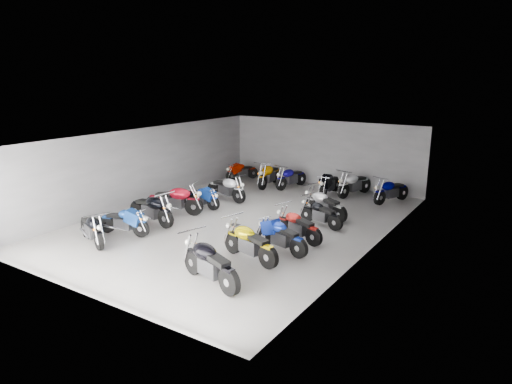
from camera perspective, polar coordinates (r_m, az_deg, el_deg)
ground at (r=17.17m, az=-1.70°, el=-3.70°), size 14.00×14.00×0.00m
wall_back at (r=22.73m, az=8.39°, el=4.82°), size 10.00×0.10×3.20m
wall_left at (r=19.96m, az=-13.65°, el=3.22°), size 0.10×14.00×3.20m
wall_right at (r=14.56m, az=14.66°, el=-0.94°), size 0.10×14.00×3.20m
ceiling at (r=16.45m, az=-1.78°, el=7.02°), size 10.00×14.00×0.04m
drain_grate at (r=16.78m, az=-2.67°, el=-4.12°), size 0.32×0.32×0.01m
motorcycle_left_a at (r=15.76m, az=-19.84°, el=-4.31°), size 2.03×0.93×0.94m
motorcycle_left_b at (r=16.26m, az=-16.16°, el=-3.57°), size 1.97×0.60×0.88m
motorcycle_left_c at (r=17.17m, az=-12.93°, el=-2.11°), size 2.34×0.53×1.03m
motorcycle_left_d at (r=18.16m, az=-10.15°, el=-1.02°), size 2.27×1.04×1.05m
motorcycle_left_e at (r=18.90m, az=-6.86°, el=-0.66°), size 1.88×0.36×0.83m
motorcycle_left_f at (r=19.95m, az=-3.71°, el=0.46°), size 2.22×0.53×0.98m
motorcycle_right_a at (r=12.11m, az=-5.83°, el=-8.90°), size 2.30×0.82×1.04m
motorcycle_right_b at (r=13.51m, az=-0.85°, el=-6.40°), size 2.21×0.71×0.99m
motorcycle_right_c at (r=14.22m, az=3.09°, el=-5.52°), size 2.05×0.63×0.91m
motorcycle_right_d at (r=15.20m, az=5.20°, el=-4.23°), size 2.01×0.71×0.90m
motorcycle_right_e at (r=16.72m, az=8.05°, el=-2.68°), size 1.89×0.65×0.85m
motorcycle_right_f at (r=17.65m, az=8.49°, el=-1.58°), size 2.11×0.80×0.95m
motorcycle_back_a at (r=23.81m, az=-1.81°, el=2.61°), size 0.87×1.81×0.84m
motorcycle_back_b at (r=22.39m, az=1.66°, el=2.13°), size 0.56×2.36×1.04m
motorcycle_back_c at (r=22.16m, az=4.38°, el=1.82°), size 0.59×2.12×0.94m
motorcycle_back_d at (r=21.06m, az=9.14°, el=1.00°), size 0.44×2.14×0.94m
motorcycle_back_e at (r=21.12m, az=12.15°, el=0.99°), size 0.76×2.23×1.00m
motorcycle_back_f at (r=20.40m, az=16.52°, el=0.14°), size 0.94×2.03×0.94m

